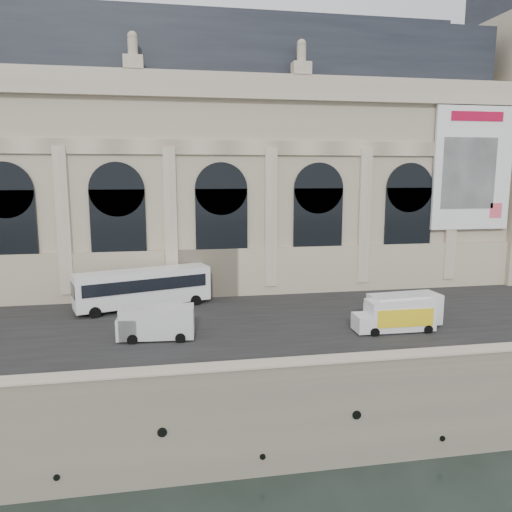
{
  "coord_description": "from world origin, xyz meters",
  "views": [
    {
      "loc": [
        -9.34,
        -27.62,
        18.63
      ],
      "look_at": [
        -0.48,
        22.0,
        10.13
      ],
      "focal_mm": 35.0,
      "sensor_mm": 36.0,
      "label": 1
    }
  ],
  "objects_px": {
    "bus_left": "(143,287)",
    "box_truck": "(395,316)",
    "van_c": "(400,310)",
    "van_b": "(153,323)"
  },
  "relations": [
    {
      "from": "bus_left",
      "to": "box_truck",
      "type": "xyz_separation_m",
      "value": [
        20.13,
        -10.54,
        -0.76
      ]
    },
    {
      "from": "van_c",
      "to": "box_truck",
      "type": "bearing_deg",
      "value": -130.02
    },
    {
      "from": "bus_left",
      "to": "van_b",
      "type": "xyz_separation_m",
      "value": [
        1.07,
        -9.1,
        -0.76
      ]
    },
    {
      "from": "van_b",
      "to": "van_c",
      "type": "height_order",
      "value": "van_c"
    },
    {
      "from": "bus_left",
      "to": "van_c",
      "type": "height_order",
      "value": "bus_left"
    },
    {
      "from": "van_b",
      "to": "box_truck",
      "type": "bearing_deg",
      "value": -4.32
    },
    {
      "from": "bus_left",
      "to": "box_truck",
      "type": "bearing_deg",
      "value": -27.62
    },
    {
      "from": "van_c",
      "to": "bus_left",
      "type": "bearing_deg",
      "value": 155.92
    },
    {
      "from": "bus_left",
      "to": "van_c",
      "type": "xyz_separation_m",
      "value": [
        21.07,
        -9.42,
        -0.68
      ]
    },
    {
      "from": "bus_left",
      "to": "van_b",
      "type": "height_order",
      "value": "bus_left"
    }
  ]
}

